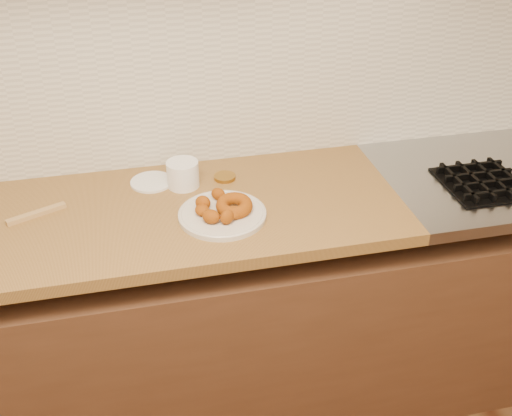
% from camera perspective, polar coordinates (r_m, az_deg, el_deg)
% --- Properties ---
extents(wall_back, '(4.00, 0.02, 2.70)m').
position_cam_1_polar(wall_back, '(2.00, -3.51, 16.54)').
color(wall_back, tan).
rests_on(wall_back, ground).
extents(base_cabinet, '(3.60, 0.60, 0.77)m').
position_cam_1_polar(base_cabinet, '(2.21, -1.30, -10.60)').
color(base_cabinet, '#52321F').
rests_on(base_cabinet, floor).
extents(butcher_block, '(2.30, 0.62, 0.04)m').
position_cam_1_polar(butcher_block, '(1.91, -20.93, -2.00)').
color(butcher_block, olive).
rests_on(butcher_block, base_cabinet).
extents(backsplash, '(3.60, 0.02, 0.60)m').
position_cam_1_polar(backsplash, '(2.03, -3.31, 12.38)').
color(backsplash, beige).
rests_on(backsplash, wall_back).
extents(donut_plate, '(0.27, 0.27, 0.02)m').
position_cam_1_polar(donut_plate, '(1.81, -3.23, -0.64)').
color(donut_plate, beige).
rests_on(donut_plate, butcher_block).
extents(ring_donut, '(0.11, 0.12, 0.05)m').
position_cam_1_polar(ring_donut, '(1.80, -2.11, 0.25)').
color(ring_donut, '#A04700').
rests_on(ring_donut, donut_plate).
extents(fried_dough_chunks, '(0.15, 0.19, 0.05)m').
position_cam_1_polar(fried_dough_chunks, '(1.79, -3.83, -0.13)').
color(fried_dough_chunks, '#A04700').
rests_on(fried_dough_chunks, donut_plate).
extents(plastic_tub, '(0.11, 0.11, 0.09)m').
position_cam_1_polar(plastic_tub, '(1.97, -6.98, 3.23)').
color(plastic_tub, white).
rests_on(plastic_tub, butcher_block).
extents(tub_lid, '(0.17, 0.17, 0.01)m').
position_cam_1_polar(tub_lid, '(2.02, -9.91, 2.46)').
color(tub_lid, white).
rests_on(tub_lid, butcher_block).
extents(brass_jar_lid, '(0.09, 0.09, 0.01)m').
position_cam_1_polar(brass_jar_lid, '(2.01, -3.00, 2.96)').
color(brass_jar_lid, olive).
rests_on(brass_jar_lid, butcher_block).
extents(wooden_utensil, '(0.17, 0.09, 0.01)m').
position_cam_1_polar(wooden_utensil, '(1.93, -20.18, -0.51)').
color(wooden_utensil, '#AB844D').
rests_on(wooden_utensil, butcher_block).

